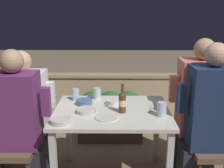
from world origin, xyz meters
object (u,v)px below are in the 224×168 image
(chair_left_far, at_px, (9,123))
(person_navy_jumper, at_px, (207,121))
(person_white_polo, at_px, (29,114))
(person_coral_top, at_px, (196,110))
(chair_right_far, at_px, (216,125))
(beer_bottle, at_px, (122,102))
(chair_left_near, at_px, (0,137))
(person_purple_stripe, at_px, (21,123))

(chair_left_far, distance_m, person_navy_jumper, 1.80)
(person_white_polo, height_order, person_navy_jumper, person_navy_jumper)
(person_coral_top, bearing_deg, chair_right_far, 0.00)
(chair_right_far, distance_m, beer_bottle, 0.94)
(chair_right_far, bearing_deg, chair_left_far, 178.91)
(person_white_polo, height_order, beer_bottle, person_white_polo)
(chair_left_far, bearing_deg, person_white_polo, 0.00)
(chair_right_far, bearing_deg, person_coral_top, -180.00)
(chair_left_far, bearing_deg, beer_bottle, -11.24)
(chair_left_near, bearing_deg, person_white_polo, 61.41)
(person_navy_jumper, bearing_deg, person_white_polo, 169.26)
(person_purple_stripe, relative_size, person_navy_jumper, 0.96)
(chair_left_near, xyz_separation_m, chair_left_far, (-0.03, 0.30, 0.00))
(chair_left_near, bearing_deg, chair_left_far, 95.98)
(chair_left_near, distance_m, person_navy_jumper, 1.75)
(person_navy_jumper, bearing_deg, chair_left_near, -179.90)
(chair_left_far, bearing_deg, person_purple_stripe, -53.20)
(chair_left_near, height_order, chair_left_far, same)
(person_purple_stripe, bearing_deg, person_navy_jumper, 0.12)
(chair_left_far, height_order, chair_right_far, same)
(chair_left_far, bearing_deg, person_coral_top, -1.21)
(person_coral_top, relative_size, beer_bottle, 5.22)
(chair_left_far, xyz_separation_m, person_navy_jumper, (1.77, -0.30, 0.15))
(chair_right_far, xyz_separation_m, beer_bottle, (-0.88, -0.18, 0.29))
(chair_left_near, distance_m, person_purple_stripe, 0.23)
(person_coral_top, distance_m, beer_bottle, 0.72)
(person_coral_top, bearing_deg, chair_left_far, 178.79)
(chair_left_near, relative_size, person_purple_stripe, 0.67)
(chair_left_near, bearing_deg, chair_right_far, 7.86)
(chair_right_far, distance_m, person_coral_top, 0.25)
(person_navy_jumper, height_order, person_coral_top, person_coral_top)
(chair_left_near, xyz_separation_m, person_white_polo, (0.16, 0.30, 0.09))
(chair_left_near, height_order, person_white_polo, person_white_polo)
(person_white_polo, xyz_separation_m, person_coral_top, (1.56, -0.04, 0.06))
(person_navy_jumper, distance_m, chair_right_far, 0.35)
(person_white_polo, bearing_deg, person_purple_stripe, -84.38)
(chair_left_near, height_order, person_purple_stripe, person_purple_stripe)
(person_coral_top, bearing_deg, chair_left_near, -171.27)
(chair_right_far, relative_size, person_coral_top, 0.64)
(person_purple_stripe, xyz_separation_m, person_white_polo, (-0.03, 0.30, -0.03))
(chair_left_near, relative_size, chair_right_far, 1.00)
(beer_bottle, bearing_deg, chair_left_near, -175.12)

